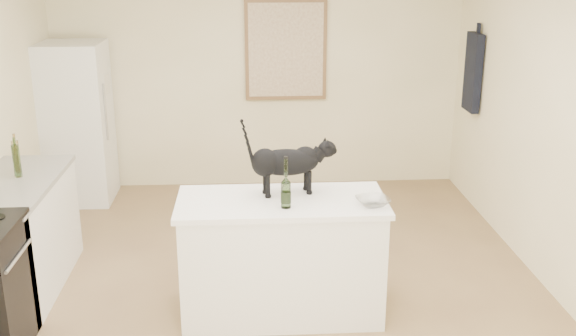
{
  "coord_description": "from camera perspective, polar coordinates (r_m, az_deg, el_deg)",
  "views": [
    {
      "loc": [
        -0.13,
        -4.7,
        2.6
      ],
      "look_at": [
        0.15,
        -0.15,
        1.12
      ],
      "focal_mm": 41.98,
      "sensor_mm": 36.0,
      "label": 1
    }
  ],
  "objects": [
    {
      "name": "counter_bottle_cluster",
      "position": [
        5.6,
        -22.57,
        0.3
      ],
      "size": [
        0.12,
        0.52,
        0.26
      ],
      "color": "#194416",
      "rests_on": "left_countertop"
    },
    {
      "name": "black_cat",
      "position": [
        4.85,
        -0.18,
        0.2
      ],
      "size": [
        0.64,
        0.3,
        0.43
      ],
      "primitive_type": null,
      "rotation": [
        0.0,
        0.0,
        0.19
      ],
      "color": "black",
      "rests_on": "island_top"
    },
    {
      "name": "hanging_garment",
      "position": [
        7.23,
        15.4,
        7.81
      ],
      "size": [
        0.08,
        0.34,
        0.8
      ],
      "primitive_type": "cube",
      "color": "black",
      "rests_on": "wall_right"
    },
    {
      "name": "island_top",
      "position": [
        4.82,
        -0.56,
        -2.91
      ],
      "size": [
        1.5,
        0.7,
        0.04
      ],
      "primitive_type": "cube",
      "color": "white",
      "rests_on": "island_base"
    },
    {
      "name": "island_base",
      "position": [
        5.0,
        -0.54,
        -7.73
      ],
      "size": [
        1.44,
        0.67,
        0.86
      ],
      "primitive_type": "cube",
      "color": "white",
      "rests_on": "floor"
    },
    {
      "name": "artwork_frame",
      "position": [
        7.5,
        -0.18,
        9.95
      ],
      "size": [
        0.9,
        0.03,
        1.1
      ],
      "primitive_type": "cube",
      "color": "brown",
      "rests_on": "wall_back"
    },
    {
      "name": "wine_bottle",
      "position": [
        4.61,
        -0.18,
        -1.5
      ],
      "size": [
        0.08,
        0.08,
        0.32
      ],
      "primitive_type": "cylinder",
      "rotation": [
        0.0,
        0.0,
        0.2
      ],
      "color": "#325722",
      "rests_on": "island_top"
    },
    {
      "name": "wall_right",
      "position": [
        5.42,
        22.67,
        2.71
      ],
      "size": [
        0.0,
        5.5,
        5.5
      ],
      "primitive_type": "plane",
      "rotation": [
        1.57,
        0.0,
        -1.57
      ],
      "color": "#FFF0C5",
      "rests_on": "ground"
    },
    {
      "name": "artwork_canvas",
      "position": [
        7.49,
        -0.18,
        9.94
      ],
      "size": [
        0.82,
        0.0,
        1.02
      ],
      "primitive_type": "cube",
      "color": "beige",
      "rests_on": "wall_back"
    },
    {
      "name": "fridge",
      "position": [
        7.49,
        -17.5,
        3.64
      ],
      "size": [
        0.68,
        0.68,
        1.7
      ],
      "primitive_type": "cube",
      "color": "white",
      "rests_on": "floor"
    },
    {
      "name": "wall_back",
      "position": [
        7.56,
        -2.49,
        8.08
      ],
      "size": [
        4.5,
        0.0,
        4.5
      ],
      "primitive_type": "plane",
      "rotation": [
        1.57,
        0.0,
        0.0
      ],
      "color": "#FFF0C5",
      "rests_on": "ground"
    },
    {
      "name": "left_countertop",
      "position": [
        5.59,
        -22.33,
        -1.32
      ],
      "size": [
        0.62,
        1.44,
        0.04
      ],
      "primitive_type": "cube",
      "color": "gray",
      "rests_on": "left_cabinets"
    },
    {
      "name": "fridge_paper",
      "position": [
        7.33,
        -15.16,
        6.84
      ],
      "size": [
        0.04,
        0.15,
        0.2
      ],
      "primitive_type": "cube",
      "rotation": [
        0.0,
        0.0,
        -0.25
      ],
      "color": "beige",
      "rests_on": "fridge"
    },
    {
      "name": "floor",
      "position": [
        5.37,
        -1.73,
        -10.97
      ],
      "size": [
        5.5,
        5.5,
        0.0
      ],
      "primitive_type": "plane",
      "color": "#967850",
      "rests_on": "ground"
    },
    {
      "name": "left_cabinets",
      "position": [
        5.75,
        -21.8,
        -5.56
      ],
      "size": [
        0.6,
        1.4,
        0.86
      ],
      "primitive_type": "cube",
      "color": "white",
      "rests_on": "floor"
    },
    {
      "name": "glass_bowl",
      "position": [
        4.73,
        7.19,
        -2.84
      ],
      "size": [
        0.27,
        0.27,
        0.06
      ],
      "primitive_type": "imported",
      "rotation": [
        0.0,
        0.0,
        0.21
      ],
      "color": "silver",
      "rests_on": "island_top"
    }
  ]
}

